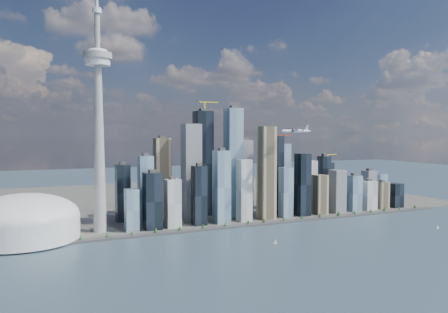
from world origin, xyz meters
name	(u,v)px	position (x,y,z in m)	size (l,w,h in m)	color
ground	(314,256)	(0.00, 0.00, 0.00)	(4000.00, 4000.00, 0.00)	#304654
seawall	(246,225)	(0.00, 250.00, 2.00)	(1100.00, 22.00, 4.00)	#383838
land	(181,197)	(0.00, 700.00, 1.50)	(1400.00, 900.00, 3.00)	#4C4C47
shoreline_trees	(246,222)	(0.00, 250.00, 8.78)	(960.53, 7.20, 8.80)	#3F2D1E
skyscraper_cluster	(252,181)	(59.61, 336.81, 86.69)	(736.00, 142.00, 277.99)	black
needle_tower	(99,116)	(-300.00, 310.00, 235.84)	(56.00, 56.00, 550.50)	gray
dome_stadium	(24,220)	(-440.00, 300.00, 39.44)	(200.00, 200.00, 86.00)	silver
airplane	(295,131)	(100.58, 214.56, 207.38)	(70.25, 62.50, 17.22)	silver
sailboat_west	(275,242)	(-19.13, 93.26, 3.15)	(7.07, 3.49, 9.83)	white
sailboat_east	(438,227)	(360.83, 64.06, 2.85)	(6.43, 2.22, 8.89)	white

